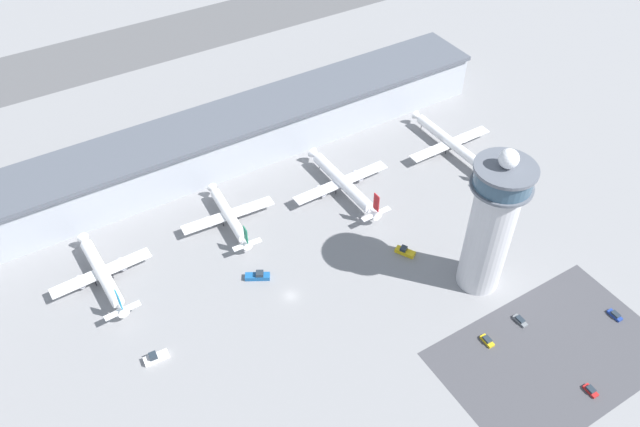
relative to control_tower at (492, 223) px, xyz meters
name	(u,v)px	position (x,y,z in m)	size (l,w,h in m)	color
ground_plane	(290,296)	(-52.61, 24.52, -24.63)	(1000.00, 1000.00, 0.00)	gray
terminal_building	(195,150)	(-52.61, 94.52, -15.18)	(236.46, 25.00, 18.70)	#A3A8B2
runway_strip	(112,52)	(-52.61, 198.13, -24.63)	(354.68, 44.00, 0.01)	#515154
control_tower	(492,223)	(0.00, 0.00, 0.00)	(17.20, 17.20, 50.68)	#BCBCC1
parking_lot_surface	(552,355)	(-0.41, -31.77, -24.63)	(64.00, 40.00, 0.01)	#424247
airplane_gate_bravo	(102,273)	(-98.97, 59.20, -20.51)	(31.40, 36.95, 12.29)	white
airplane_gate_charlie	(229,215)	(-54.75, 62.60, -20.83)	(32.52, 33.19, 11.17)	white
airplane_gate_delta	(343,182)	(-13.06, 56.73, -20.51)	(38.06, 41.31, 12.75)	white
airplane_gate_echo	(452,144)	(35.09, 54.28, -20.77)	(36.45, 46.17, 11.53)	white
service_truck_catering	(258,276)	(-57.76, 35.96, -23.70)	(7.92, 5.98, 2.71)	black
service_truck_fuel	(405,252)	(-12.33, 20.68, -23.76)	(5.31, 6.82, 2.52)	black
service_truck_baggage	(156,357)	(-95.38, 24.24, -23.68)	(7.05, 2.99, 2.74)	black
car_maroon_suv	(520,321)	(0.03, -18.65, -24.11)	(1.79, 4.63, 1.35)	black
car_yellow_taxi	(591,391)	(-0.39, -45.11, -24.11)	(2.04, 4.13, 1.37)	black
car_silver_sedan	(615,315)	(25.28, -31.69, -24.10)	(1.85, 4.54, 1.38)	black
car_navy_sedan	(487,341)	(-13.04, -18.95, -24.05)	(2.02, 4.43, 1.50)	black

